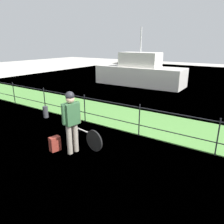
% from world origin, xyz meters
% --- Properties ---
extents(ground_plane, '(60.00, 60.00, 0.00)m').
position_xyz_m(ground_plane, '(0.00, 0.00, 0.00)').
color(ground_plane, beige).
extents(grass_strip, '(27.00, 2.40, 0.03)m').
position_xyz_m(grass_strip, '(0.00, 3.43, 0.01)').
color(grass_strip, '#569342').
rests_on(grass_strip, ground).
extents(harbor_water, '(30.00, 30.00, 0.00)m').
position_xyz_m(harbor_water, '(0.00, 10.94, 0.00)').
color(harbor_water, '#60849E').
rests_on(harbor_water, ground).
extents(iron_fence, '(18.04, 0.04, 1.04)m').
position_xyz_m(iron_fence, '(-0.00, 2.20, 0.61)').
color(iron_fence, black).
rests_on(iron_fence, ground).
extents(bicycle_main, '(1.60, 0.32, 0.60)m').
position_xyz_m(bicycle_main, '(-1.06, 0.71, 0.32)').
color(bicycle_main, black).
rests_on(bicycle_main, ground).
extents(wooden_crate, '(0.43, 0.30, 0.27)m').
position_xyz_m(wooden_crate, '(-1.42, 0.77, 0.74)').
color(wooden_crate, brown).
rests_on(wooden_crate, bicycle_main).
extents(terrier_dog, '(0.32, 0.18, 0.18)m').
position_xyz_m(terrier_dog, '(-1.40, 0.76, 0.95)').
color(terrier_dog, tan).
rests_on(terrier_dog, wooden_crate).
extents(cyclist_person, '(0.32, 0.53, 1.68)m').
position_xyz_m(cyclist_person, '(-0.96, 0.24, 1.00)').
color(cyclist_person, gray).
rests_on(cyclist_person, ground).
extents(backpack_on_paving, '(0.24, 0.31, 0.40)m').
position_xyz_m(backpack_on_paving, '(-1.44, 0.03, 0.20)').
color(backpack_on_paving, maroon).
rests_on(backpack_on_paving, ground).
extents(mooring_bollard, '(0.20, 0.20, 0.45)m').
position_xyz_m(mooring_bollard, '(-3.87, 1.70, 0.23)').
color(mooring_bollard, '#38383D').
rests_on(mooring_bollard, ground).
extents(moored_boat_near, '(6.16, 2.20, 3.82)m').
position_xyz_m(moored_boat_near, '(-4.00, 10.01, 0.84)').
color(moored_boat_near, silver).
rests_on(moored_boat_near, ground).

